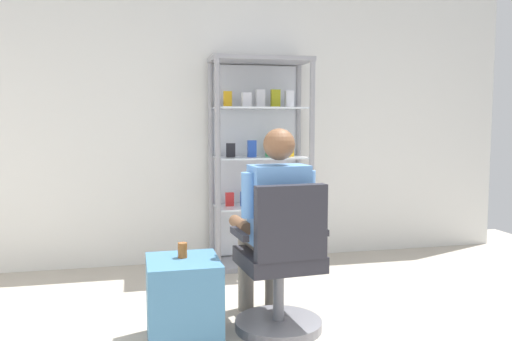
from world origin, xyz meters
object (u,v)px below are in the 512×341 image
(storage_crate, at_px, (184,301))
(office_chair, at_px, (282,272))
(seated_shopkeeper, at_px, (273,217))
(tea_glass, at_px, (183,250))
(display_cabinet_main, at_px, (259,161))

(storage_crate, bearing_deg, office_chair, -0.09)
(seated_shopkeeper, distance_m, tea_glass, 0.63)
(seated_shopkeeper, distance_m, storage_crate, 0.77)
(display_cabinet_main, distance_m, seated_shopkeeper, 1.50)
(display_cabinet_main, relative_size, office_chair, 1.98)
(display_cabinet_main, bearing_deg, office_chair, -98.46)
(seated_shopkeeper, relative_size, storage_crate, 2.53)
(office_chair, relative_size, tea_glass, 10.47)
(display_cabinet_main, height_order, seated_shopkeeper, display_cabinet_main)
(display_cabinet_main, distance_m, tea_glass, 1.84)
(tea_glass, bearing_deg, office_chair, -4.00)
(storage_crate, relative_size, tea_glass, 5.56)
(seated_shopkeeper, bearing_deg, tea_glass, -168.68)
(office_chair, relative_size, seated_shopkeeper, 0.74)
(storage_crate, bearing_deg, tea_glass, 87.71)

